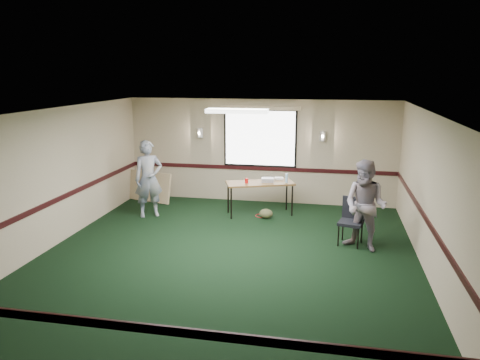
% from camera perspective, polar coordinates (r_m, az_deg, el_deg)
% --- Properties ---
extents(ground, '(8.00, 8.00, 0.00)m').
position_cam_1_polar(ground, '(8.80, -1.66, -9.54)').
color(ground, black).
rests_on(ground, ground).
extents(room_shell, '(8.00, 8.02, 8.00)m').
position_cam_1_polar(room_shell, '(10.36, 0.88, 3.06)').
color(room_shell, tan).
rests_on(room_shell, ground).
extents(folding_table, '(1.72, 1.16, 0.80)m').
position_cam_1_polar(folding_table, '(11.21, 2.45, -0.56)').
color(folding_table, '#583719').
rests_on(folding_table, ground).
extents(projector, '(0.32, 0.27, 0.10)m').
position_cam_1_polar(projector, '(11.22, 3.39, 0.01)').
color(projector, '#97969F').
rests_on(projector, folding_table).
extents(game_console, '(0.24, 0.20, 0.05)m').
position_cam_1_polar(game_console, '(11.49, 4.77, 0.18)').
color(game_console, silver).
rests_on(game_console, folding_table).
extents(red_cup, '(0.08, 0.08, 0.12)m').
position_cam_1_polar(red_cup, '(11.07, 0.81, -0.09)').
color(red_cup, red).
rests_on(red_cup, folding_table).
extents(water_bottle, '(0.06, 0.06, 0.21)m').
position_cam_1_polar(water_bottle, '(11.18, 5.69, 0.22)').
color(water_bottle, '#92C5EF').
rests_on(water_bottle, folding_table).
extents(duffel_bag, '(0.38, 0.32, 0.23)m').
position_cam_1_polar(duffel_bag, '(11.06, 3.19, -4.12)').
color(duffel_bag, '#4A472A').
rests_on(duffel_bag, ground).
extents(cable_coil, '(0.33, 0.33, 0.02)m').
position_cam_1_polar(cable_coil, '(11.25, 2.66, -4.38)').
color(cable_coil, red).
rests_on(cable_coil, ground).
extents(folded_table, '(1.55, 0.65, 0.79)m').
position_cam_1_polar(folded_table, '(12.74, -11.40, -0.73)').
color(folded_table, tan).
rests_on(folded_table, ground).
extents(conference_chair, '(0.55, 0.57, 0.94)m').
position_cam_1_polar(conference_chair, '(9.64, 13.50, -4.41)').
color(conference_chair, black).
rests_on(conference_chair, ground).
extents(person_left, '(0.79, 0.72, 1.82)m').
position_cam_1_polar(person_left, '(11.25, -11.08, 0.14)').
color(person_left, '#3A4D81').
rests_on(person_left, ground).
extents(person_right, '(1.07, 0.99, 1.77)m').
position_cam_1_polar(person_right, '(9.26, 15.05, -3.05)').
color(person_right, '#707EAF').
rests_on(person_right, ground).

